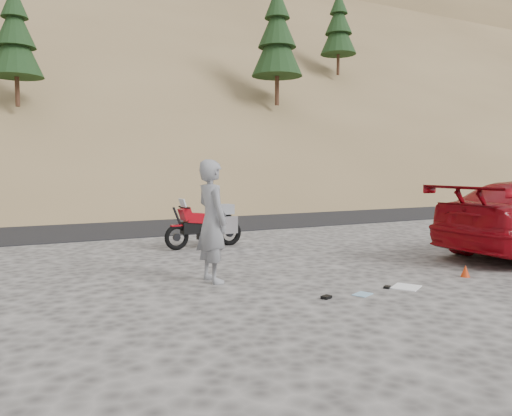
# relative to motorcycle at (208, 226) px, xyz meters

# --- Properties ---
(ground) EXTENTS (140.00, 140.00, 0.00)m
(ground) POSITION_rel_motorcycle_xyz_m (0.47, -3.30, -0.50)
(ground) COLOR #43403E
(ground) RESTS_ON ground
(road) EXTENTS (120.00, 7.00, 0.05)m
(road) POSITION_rel_motorcycle_xyz_m (0.47, 5.70, -0.50)
(road) COLOR black
(road) RESTS_ON ground
(hillside) EXTENTS (120.00, 73.00, 46.72)m
(hillside) POSITION_rel_motorcycle_xyz_m (0.42, 37.58, 10.58)
(hillside) COLOR brown
(hillside) RESTS_ON ground
(motorcycle) EXTENTS (1.97, 0.69, 1.17)m
(motorcycle) POSITION_rel_motorcycle_xyz_m (0.00, 0.00, 0.00)
(motorcycle) COLOR black
(motorcycle) RESTS_ON ground
(man) EXTENTS (0.53, 0.75, 1.97)m
(man) POSITION_rel_motorcycle_xyz_m (-1.24, -3.33, -0.50)
(man) COLOR gray
(man) RESTS_ON ground
(gear_white_cloth) EXTENTS (0.56, 0.54, 0.01)m
(gear_white_cloth) POSITION_rel_motorcycle_xyz_m (1.26, -5.06, -0.49)
(gear_white_cloth) COLOR white
(gear_white_cloth) RESTS_ON ground
(gear_funnel) EXTENTS (0.19, 0.19, 0.20)m
(gear_funnel) POSITION_rel_motorcycle_xyz_m (2.69, -4.96, -0.40)
(gear_funnel) COLOR #BA300C
(gear_funnel) RESTS_ON ground
(gear_glove_a) EXTENTS (0.17, 0.15, 0.04)m
(gear_glove_a) POSITION_rel_motorcycle_xyz_m (-0.21, -5.04, -0.48)
(gear_glove_a) COLOR black
(gear_glove_a) RESTS_ON ground
(gear_glove_b) EXTENTS (0.14, 0.13, 0.04)m
(gear_glove_b) POSITION_rel_motorcycle_xyz_m (0.96, -4.97, -0.48)
(gear_glove_b) COLOR black
(gear_glove_b) RESTS_ON ground
(gear_blue_cloth) EXTENTS (0.34, 0.30, 0.01)m
(gear_blue_cloth) POSITION_rel_motorcycle_xyz_m (0.38, -5.10, -0.49)
(gear_blue_cloth) COLOR #7EA8C3
(gear_blue_cloth) RESTS_ON ground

